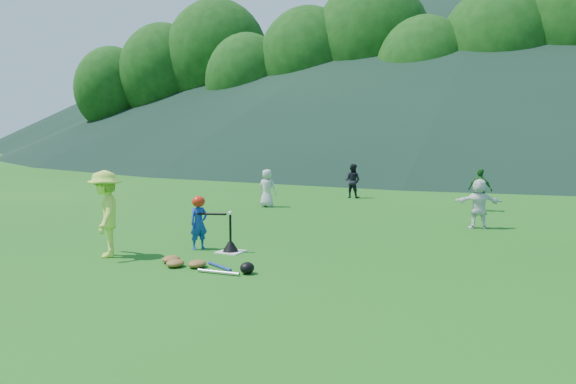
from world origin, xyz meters
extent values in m
plane|color=#165A14|center=(0.00, 0.00, 0.00)|extent=(120.00, 120.00, 0.00)
cube|color=silver|center=(0.00, 0.00, 0.01)|extent=(0.45, 0.45, 0.02)
sphere|color=white|center=(0.00, 0.00, 0.74)|extent=(0.08, 0.08, 0.08)
imported|color=navy|center=(-0.69, 0.00, 0.50)|extent=(0.38, 0.43, 1.00)
imported|color=#C6F247|center=(-1.81, -1.26, 0.77)|extent=(1.07, 1.14, 1.55)
imported|color=#BCBCBC|center=(-2.47, 6.24, 0.57)|extent=(0.57, 0.38, 1.15)
imported|color=black|center=(-0.93, 9.75, 0.59)|extent=(0.62, 0.50, 1.19)
imported|color=#1B5C1F|center=(3.49, 8.04, 0.61)|extent=(0.78, 0.54, 1.22)
imported|color=white|center=(3.83, 4.82, 0.58)|extent=(1.14, 0.63, 1.17)
cone|color=black|center=(0.00, 0.00, 0.11)|extent=(0.30, 0.30, 0.18)
cylinder|color=black|center=(0.00, 0.00, 0.45)|extent=(0.04, 0.04, 0.50)
ellipsoid|color=red|center=(-0.69, 0.00, 0.92)|extent=(0.24, 0.26, 0.22)
cylinder|color=black|center=(-0.39, -0.03, 0.70)|extent=(0.62, 0.10, 0.07)
ellipsoid|color=olive|center=(-0.22, -1.40, 0.06)|extent=(0.28, 0.34, 0.13)
ellipsoid|color=olive|center=(0.13, -1.28, 0.06)|extent=(0.28, 0.34, 0.13)
ellipsoid|color=olive|center=(-0.47, -1.18, 0.06)|extent=(0.28, 0.34, 0.13)
cylinder|color=silver|center=(0.68, -1.50, 0.03)|extent=(0.72, 0.10, 0.06)
cylinder|color=#263FA5|center=(0.48, -1.15, 0.03)|extent=(0.63, 0.36, 0.05)
ellipsoid|color=black|center=(1.08, -1.30, 0.09)|extent=(0.22, 0.24, 0.19)
cube|color=gray|center=(0.00, 28.00, 0.60)|extent=(70.00, 0.03, 1.20)
cube|color=yellow|center=(0.00, 28.00, 1.24)|extent=(70.00, 0.08, 0.08)
cylinder|color=gray|center=(-35.00, 28.00, 0.60)|extent=(0.07, 0.07, 1.30)
cylinder|color=gray|center=(0.00, 28.00, 0.60)|extent=(0.07, 0.07, 1.30)
cylinder|color=#382314|center=(-32.00, 32.00, 1.57)|extent=(0.56, 0.56, 3.15)
ellipsoid|color=#164711|center=(-32.00, 32.00, 6.57)|extent=(6.84, 6.84, 7.87)
cylinder|color=#382314|center=(-27.20, 33.50, 1.87)|extent=(0.56, 0.56, 3.74)
ellipsoid|color=#164711|center=(-27.20, 33.50, 7.81)|extent=(8.13, 8.13, 9.35)
cylinder|color=#382314|center=(-22.40, 35.00, 2.17)|extent=(0.56, 0.56, 4.34)
ellipsoid|color=#164711|center=(-22.40, 35.00, 9.05)|extent=(9.42, 9.42, 10.84)
cylinder|color=#382314|center=(-17.60, 32.00, 1.59)|extent=(0.56, 0.56, 3.18)
ellipsoid|color=#164711|center=(-17.60, 32.00, 6.64)|extent=(6.92, 6.92, 7.95)
cylinder|color=#382314|center=(-12.80, 33.50, 1.89)|extent=(0.56, 0.56, 3.78)
ellipsoid|color=#164711|center=(-12.80, 33.50, 7.88)|extent=(8.21, 8.21, 9.44)
cylinder|color=#382314|center=(-8.00, 35.00, 2.19)|extent=(0.56, 0.56, 4.38)
ellipsoid|color=#164711|center=(-8.00, 35.00, 9.12)|extent=(9.50, 9.50, 10.92)
cylinder|color=#382314|center=(-3.20, 32.00, 1.61)|extent=(0.56, 0.56, 3.22)
ellipsoid|color=#164711|center=(-3.20, 32.00, 6.72)|extent=(6.99, 6.99, 8.04)
cylinder|color=#382314|center=(1.60, 33.50, 1.91)|extent=(0.56, 0.56, 3.81)
ellipsoid|color=#164711|center=(1.60, 33.50, 7.96)|extent=(8.28, 8.28, 9.53)
cylinder|color=#382314|center=(6.40, 35.00, 2.20)|extent=(0.56, 0.56, 4.41)
ellipsoid|color=#164711|center=(6.40, 35.00, 9.20)|extent=(9.58, 9.58, 11.01)
cone|color=black|center=(0.00, 83.00, 16.00)|extent=(140.00, 140.00, 32.00)
cone|color=black|center=(-45.00, 76.00, 10.00)|extent=(80.00, 80.00, 20.00)
camera|label=1|loc=(5.33, -8.81, 2.15)|focal=35.00mm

